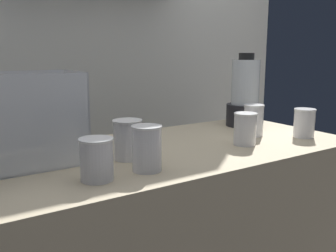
{
  "coord_description": "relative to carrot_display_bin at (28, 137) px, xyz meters",
  "views": [
    {
      "loc": [
        -0.71,
        -1.08,
        1.24
      ],
      "look_at": [
        0.0,
        0.0,
        0.98
      ],
      "focal_mm": 39.94,
      "sensor_mm": 36.0,
      "label": 1
    }
  ],
  "objects": [
    {
      "name": "blender_pitcher",
      "position": [
        0.98,
        0.09,
        0.05
      ],
      "size": [
        0.17,
        0.17,
        0.33
      ],
      "color": "black",
      "rests_on": "counter"
    },
    {
      "name": "back_wall_unit",
      "position": [
        0.46,
        0.7,
        0.28
      ],
      "size": [
        2.6,
        0.24,
        2.5
      ],
      "color": "silver",
      "rests_on": "ground_plane"
    },
    {
      "name": "juice_cup_beet_far_left",
      "position": [
        0.12,
        -0.25,
        -0.03
      ],
      "size": [
        0.09,
        0.09,
        0.11
      ],
      "color": "white",
      "rests_on": "counter"
    },
    {
      "name": "juice_cup_carrot_left",
      "position": [
        0.27,
        -0.25,
        -0.03
      ],
      "size": [
        0.09,
        0.09,
        0.13
      ],
      "color": "white",
      "rests_on": "counter"
    },
    {
      "name": "juice_cup_pomegranate_rightmost",
      "position": [
        1.01,
        -0.22,
        -0.03
      ],
      "size": [
        0.08,
        0.08,
        0.11
      ],
      "color": "white",
      "rests_on": "counter"
    },
    {
      "name": "juice_cup_beet_middle",
      "position": [
        0.28,
        -0.11,
        -0.03
      ],
      "size": [
        0.09,
        0.09,
        0.13
      ],
      "color": "white",
      "rests_on": "counter"
    },
    {
      "name": "juice_cup_orange_far_right",
      "position": [
        0.86,
        -0.09,
        -0.03
      ],
      "size": [
        0.08,
        0.08,
        0.13
      ],
      "color": "white",
      "rests_on": "counter"
    },
    {
      "name": "carrot_display_bin",
      "position": [
        0.0,
        0.0,
        0.0
      ],
      "size": [
        0.32,
        0.22,
        0.28
      ],
      "color": "white",
      "rests_on": "counter"
    },
    {
      "name": "juice_cup_carrot_right",
      "position": [
        0.72,
        -0.18,
        -0.03
      ],
      "size": [
        0.08,
        0.08,
        0.12
      ],
      "color": "white",
      "rests_on": "counter"
    }
  ]
}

